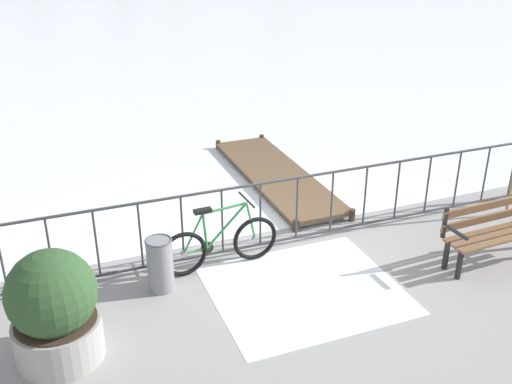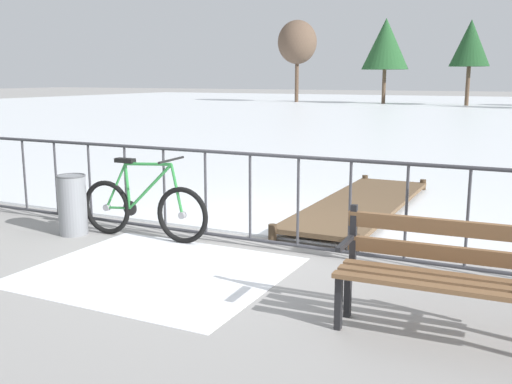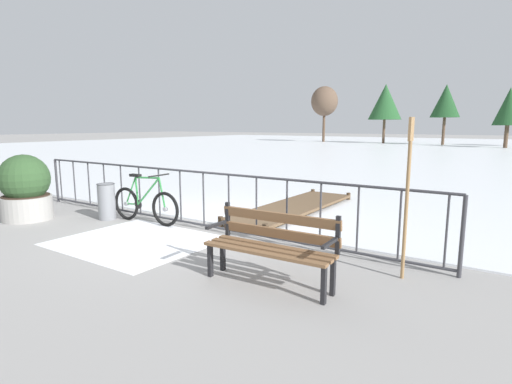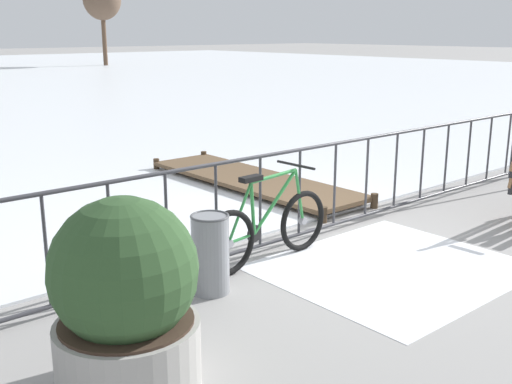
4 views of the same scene
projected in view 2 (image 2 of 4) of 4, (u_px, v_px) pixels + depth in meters
ground_plane at (228, 243)px, 6.81m from camera, size 160.00×160.00×0.00m
frozen_pond at (482, 112)px, 31.83m from camera, size 80.00×56.00×0.03m
snow_patch at (157, 271)px, 5.81m from camera, size 2.41×2.10×0.01m
railing_fence at (227, 195)px, 6.70m from camera, size 9.06×0.06×1.07m
bicycle_near_railing at (143, 208)px, 6.94m from camera, size 1.71×0.52×0.97m
park_bench at (450, 269)px, 4.29m from camera, size 1.62×0.54×0.89m
trash_bin at (72, 204)px, 7.12m from camera, size 0.35×0.35×0.73m
wooden_dock at (361, 204)px, 8.36m from camera, size 1.10×3.98×0.20m
tree_far_west at (386, 44)px, 41.17m from camera, size 3.27×3.27×5.92m
tree_west_mid at (297, 42)px, 44.03m from camera, size 2.91×2.91×6.05m
tree_extra at (470, 43)px, 38.38m from camera, size 2.58×2.58×5.57m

